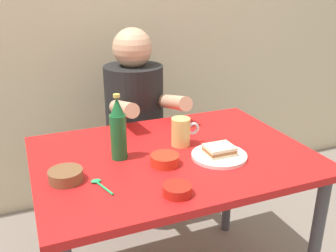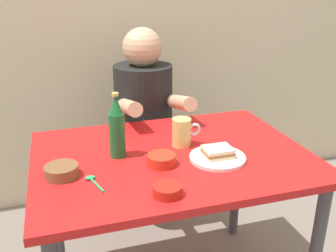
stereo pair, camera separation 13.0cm
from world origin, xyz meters
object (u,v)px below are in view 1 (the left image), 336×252
at_px(plate_orange, 219,156).
at_px(sambal_bowl_red, 177,190).
at_px(sandwich, 219,150).
at_px(dining_table, 173,173).
at_px(person_seated, 135,103).
at_px(beer_mug, 181,132).
at_px(beer_bottle, 118,130).
at_px(stool, 137,170).

height_order(plate_orange, sambal_bowl_red, sambal_bowl_red).
distance_m(sandwich, sambal_bowl_red, 0.33).
height_order(dining_table, sambal_bowl_red, sambal_bowl_red).
relative_size(sandwich, sambal_bowl_red, 1.15).
relative_size(dining_table, person_seated, 1.53).
xyz_separation_m(dining_table, plate_orange, (0.16, -0.11, 0.10)).
xyz_separation_m(dining_table, sandwich, (0.16, -0.11, 0.13)).
height_order(person_seated, sambal_bowl_red, person_seated).
relative_size(beer_mug, beer_bottle, 0.48).
height_order(person_seated, beer_bottle, person_seated).
height_order(dining_table, beer_bottle, beer_bottle).
xyz_separation_m(person_seated, beer_bottle, (-0.25, -0.58, 0.09)).
relative_size(stool, beer_mug, 3.57).
bearing_deg(beer_bottle, plate_orange, -21.52).
distance_m(beer_bottle, sambal_bowl_red, 0.37).
xyz_separation_m(dining_table, stool, (0.04, 0.63, -0.30)).
xyz_separation_m(sandwich, sambal_bowl_red, (-0.26, -0.19, -0.01)).
distance_m(person_seated, plate_orange, 0.73).
xyz_separation_m(dining_table, sambal_bowl_red, (-0.11, -0.30, 0.11)).
bearing_deg(person_seated, sambal_bowl_red, -98.97).
bearing_deg(beer_mug, person_seated, 93.08).
xyz_separation_m(dining_table, beer_mug, (0.07, 0.06, 0.15)).
height_order(person_seated, beer_mug, person_seated).
bearing_deg(stool, beer_bottle, -112.68).
bearing_deg(beer_bottle, dining_table, -10.38).
bearing_deg(sambal_bowl_red, plate_orange, 36.01).
height_order(dining_table, stool, dining_table).
xyz_separation_m(beer_mug, beer_bottle, (-0.28, -0.02, 0.06)).
height_order(dining_table, person_seated, person_seated).
height_order(sandwich, beer_mug, beer_mug).
height_order(beer_mug, sambal_bowl_red, beer_mug).
bearing_deg(beer_mug, dining_table, -136.42).
xyz_separation_m(sandwich, beer_mug, (-0.09, 0.17, 0.03)).
bearing_deg(dining_table, beer_bottle, 169.62).
bearing_deg(beer_mug, plate_orange, -61.97).
height_order(sandwich, beer_bottle, beer_bottle).
bearing_deg(sambal_bowl_red, beer_mug, 64.13).
height_order(stool, sambal_bowl_red, sambal_bowl_red).
height_order(beer_bottle, sambal_bowl_red, beer_bottle).
relative_size(person_seated, beer_bottle, 2.75).
bearing_deg(stool, plate_orange, -80.78).
bearing_deg(dining_table, plate_orange, -34.28).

